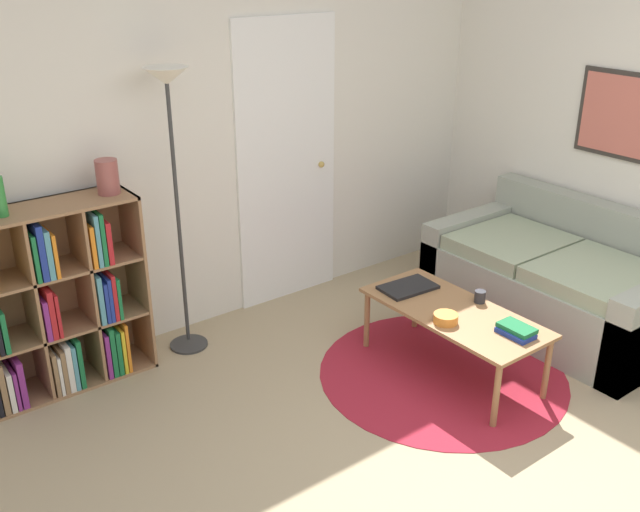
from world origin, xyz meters
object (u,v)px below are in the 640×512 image
laptop (408,287)px  vase_on_shelf (107,177)px  couch (560,282)px  coffee_table (454,316)px  cup (480,297)px  bookshelf (54,305)px  bowl (446,318)px  floor_lamp (170,126)px

laptop → vase_on_shelf: size_ratio=1.84×
laptop → couch: bearing=-18.6°
couch → coffee_table: (-1.08, -0.01, 0.09)m
cup → bookshelf: bearing=148.3°
laptop → bowl: (-0.13, -0.45, 0.02)m
couch → bowl: size_ratio=11.58×
couch → coffee_table: 1.08m
couch → coffee_table: size_ratio=1.43×
couch → floor_lamp: bearing=151.0°
coffee_table → cup: 0.22m
bowl → vase_on_shelf: size_ratio=0.72×
couch → cup: size_ratio=21.87×
coffee_table → laptop: (-0.02, 0.38, 0.05)m
bookshelf → floor_lamp: size_ratio=0.62×
bookshelf → vase_on_shelf: vase_on_shelf is taller
couch → laptop: size_ratio=4.52×
bookshelf → laptop: (1.91, -0.92, -0.09)m
bookshelf → vase_on_shelf: size_ratio=5.63×
couch → coffee_table: bearing=-179.4°
bowl → cup: size_ratio=1.89×
coffee_table → bowl: bearing=-154.0°
bowl → vase_on_shelf: vase_on_shelf is taller
floor_lamp → couch: 2.79m
vase_on_shelf → bowl: bearing=-44.9°
laptop → vase_on_shelf: 1.93m
couch → laptop: couch is taller
cup → couch: bearing=2.0°
coffee_table → bowl: (-0.15, -0.07, 0.07)m
bookshelf → coffee_table: size_ratio=0.97×
floor_lamp → coffee_table: size_ratio=1.56×
bookshelf → floor_lamp: floor_lamp is taller
couch → vase_on_shelf: bearing=153.7°
couch → vase_on_shelf: size_ratio=8.31×
floor_lamp → cup: 2.09m
floor_lamp → vase_on_shelf: (-0.38, 0.05, -0.25)m
cup → vase_on_shelf: 2.30m
bookshelf → vase_on_shelf: (0.40, -0.00, 0.69)m
laptop → cup: bearing=-61.2°
bookshelf → coffee_table: (1.93, -1.29, -0.14)m
bookshelf → cup: 2.50m
floor_lamp → bowl: 1.93m
floor_lamp → cup: size_ratio=23.86×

